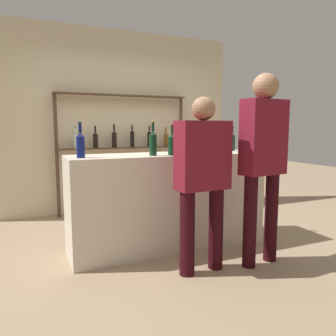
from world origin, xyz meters
TOP-DOWN VIEW (x-y plane):
  - ground_plane at (0.00, 0.00)m, footprint 16.00×16.00m
  - bar_counter at (0.00, 0.00)m, footprint 2.14×0.60m
  - back_wall at (0.00, 1.90)m, footprint 3.74×0.12m
  - back_shelf at (-0.01, 1.72)m, footprint 2.04×0.18m
  - counter_bottle_0 at (0.90, 0.11)m, footprint 0.07×0.07m
  - counter_bottle_1 at (0.22, 0.06)m, footprint 0.09×0.09m
  - counter_bottle_2 at (-0.02, -0.15)m, footprint 0.09×0.09m
  - counter_bottle_3 at (-0.94, -0.10)m, footprint 0.08×0.08m
  - counter_bottle_4 at (-0.23, -0.15)m, footprint 0.08×0.08m
  - counter_bottle_5 at (0.39, 0.14)m, footprint 0.07×0.07m
  - wine_glass at (0.62, -0.09)m, footprint 0.07×0.07m
  - ice_bucket at (0.12, -0.07)m, footprint 0.18×0.18m
  - cork_jar at (0.51, 0.08)m, footprint 0.14×0.14m
  - customer_center at (0.02, -0.72)m, footprint 0.49×0.24m
  - customer_right at (0.63, -0.79)m, footprint 0.47×0.26m

SIDE VIEW (x-z plane):
  - ground_plane at x=0.00m, z-range 0.00..0.00m
  - bar_counter at x=0.00m, z-range 0.00..1.03m
  - customer_center at x=0.02m, z-range 0.12..1.70m
  - customer_right at x=0.63m, z-range 0.17..1.98m
  - cork_jar at x=0.51m, z-range 1.03..1.16m
  - ice_bucket at x=0.12m, z-range 1.03..1.24m
  - wine_glass at x=0.62m, z-range 1.07..1.22m
  - counter_bottle_0 at x=0.90m, z-range 1.00..1.30m
  - counter_bottle_2 at x=-0.02m, z-range 1.00..1.31m
  - counter_bottle_3 at x=-0.94m, z-range 0.99..1.33m
  - counter_bottle_1 at x=0.22m, z-range 0.99..1.33m
  - counter_bottle_5 at x=0.39m, z-range 0.99..1.33m
  - counter_bottle_4 at x=-0.23m, z-range 0.99..1.34m
  - back_shelf at x=-0.01m, z-range 0.29..2.10m
  - back_wall at x=0.00m, z-range 0.00..2.80m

